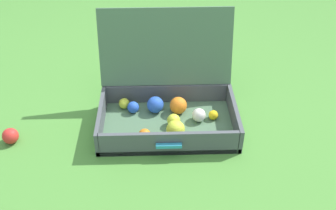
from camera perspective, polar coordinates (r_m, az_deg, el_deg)
The scene contains 3 objects.
ground_plane at distance 1.82m, azimuth -0.03°, elevation -4.48°, with size 16.00×16.00×0.00m, color #4C8C38.
open_suitcase at distance 1.85m, azimuth -0.03°, elevation 0.59°, with size 0.63×0.50×0.48m.
stray_ball_on_grass at distance 1.90m, azimuth -21.82°, elevation -4.17°, with size 0.07×0.07×0.07m, color red.
Camera 1 is at (-0.04, -1.36, 1.21)m, focal length 42.16 mm.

